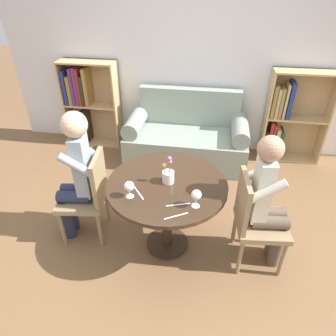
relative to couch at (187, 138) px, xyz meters
name	(u,v)px	position (x,y,z in m)	size (l,w,h in m)	color
ground_plane	(167,244)	(0.00, -1.63, -0.31)	(16.00, 16.00, 0.00)	brown
back_wall	(193,52)	(0.00, 0.43, 1.04)	(5.20, 0.05, 2.70)	silver
round_table	(167,195)	(0.00, -1.63, 0.30)	(1.03, 1.03, 0.74)	#382619
couch	(187,138)	(0.00, 0.00, 0.00)	(1.60, 0.80, 0.92)	gray
bookshelf_left	(86,103)	(-1.51, 0.26, 0.30)	(0.78, 0.28, 1.22)	tan
bookshelf_right	(287,119)	(1.30, 0.27, 0.27)	(0.78, 0.28, 1.22)	tan
chair_left	(89,193)	(-0.75, -1.58, 0.18)	(0.47, 0.47, 0.90)	#937A56
chair_right	(254,218)	(0.75, -1.67, 0.18)	(0.46, 0.46, 0.90)	#937A56
person_left	(76,174)	(-0.83, -1.60, 0.40)	(0.44, 0.37, 1.32)	#282D47
person_right	(268,202)	(0.84, -1.65, 0.36)	(0.44, 0.37, 1.27)	brown
wine_glass_left	(129,187)	(-0.26, -1.85, 0.53)	(0.08, 0.08, 0.14)	white
wine_glass_right	(196,195)	(0.26, -1.88, 0.53)	(0.08, 0.08, 0.15)	white
flower_vase	(168,175)	(0.01, -1.61, 0.50)	(0.10, 0.10, 0.26)	silver
knife_left_setting	(178,205)	(0.13, -1.89, 0.43)	(0.18, 0.07, 0.00)	silver
fork_left_setting	(139,193)	(-0.20, -1.80, 0.43)	(0.12, 0.16, 0.00)	silver
knife_right_setting	(176,216)	(0.13, -2.02, 0.43)	(0.17, 0.10, 0.00)	silver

